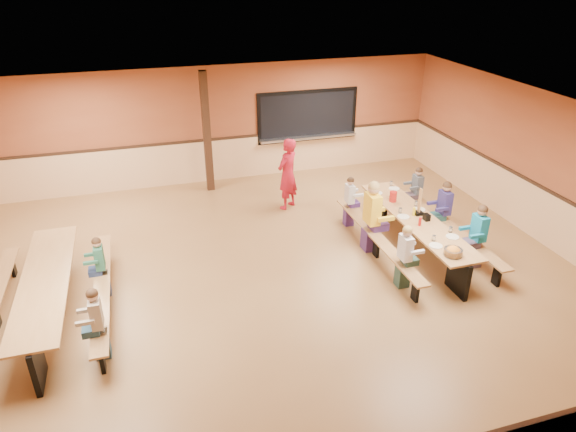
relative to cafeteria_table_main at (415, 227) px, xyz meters
name	(u,v)px	position (x,y,z in m)	size (l,w,h in m)	color
ground	(260,279)	(-3.25, -0.13, -0.53)	(12.00, 12.00, 0.00)	brown
room_envelope	(259,247)	(-3.25, -0.13, 0.16)	(12.04, 10.04, 3.02)	brown
kitchen_pass_through	(308,118)	(-0.65, 4.83, 0.96)	(2.78, 0.28, 1.38)	black
structural_post	(207,133)	(-3.45, 4.27, 0.97)	(0.18, 0.18, 3.00)	black
cafeteria_table_main	(415,227)	(0.00, 0.00, 0.00)	(1.91, 3.70, 0.74)	#A77542
cafeteria_table_second	(47,290)	(-6.79, -0.22, 0.00)	(1.91, 3.70, 0.74)	#A77542
seated_child_white_left	(404,257)	(-0.83, -1.07, 0.07)	(0.36, 0.30, 1.20)	white
seated_adult_yellow	(372,217)	(-0.83, 0.30, 0.21)	(0.49, 0.40, 1.46)	yellow
seated_child_grey_left	(349,202)	(-0.83, 1.41, 0.04)	(0.33, 0.27, 1.12)	silver
seated_child_teal_right	(478,237)	(0.82, -0.86, 0.11)	(0.40, 0.33, 1.27)	teal
seated_child_navy_right	(444,211)	(0.82, 0.31, 0.10)	(0.39, 0.32, 1.26)	navy
seated_child_char_right	(417,192)	(0.82, 1.42, 0.05)	(0.34, 0.28, 1.15)	#484C53
seated_child_green_sec	(101,267)	(-5.97, 0.19, 0.04)	(0.33, 0.27, 1.12)	#2A654C
seated_child_tan_sec	(98,324)	(-5.97, -1.45, 0.06)	(0.35, 0.29, 1.18)	tan
standing_woman	(288,174)	(-1.86, 2.67, 0.33)	(0.62, 0.41, 1.70)	#AE1325
punch_pitcher	(393,196)	(-0.10, 0.83, 0.32)	(0.16, 0.16, 0.22)	#B11D17
chip_bowl	(453,251)	(-0.13, -1.46, 0.29)	(0.32, 0.32, 0.15)	orange
napkin_dispenser	(427,217)	(0.13, -0.15, 0.28)	(0.10, 0.14, 0.13)	black
condiment_mustard	(414,212)	(-0.01, 0.10, 0.30)	(0.06, 0.06, 0.17)	yellow
condiment_ketchup	(420,222)	(-0.12, -0.32, 0.30)	(0.06, 0.06, 0.17)	#B2140F
table_paddle	(419,208)	(0.11, 0.12, 0.35)	(0.16, 0.16, 0.56)	black
place_settings	(417,215)	(0.00, 0.00, 0.27)	(0.65, 3.30, 0.11)	beige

